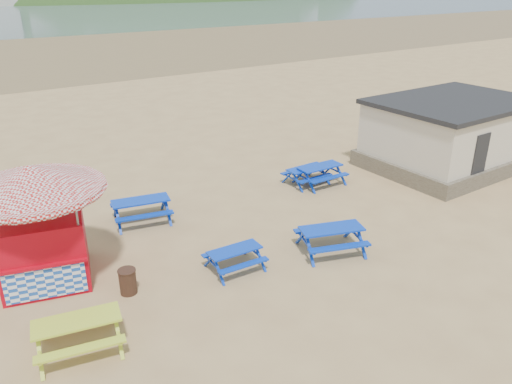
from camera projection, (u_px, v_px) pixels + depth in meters
ground at (284, 231)px, 17.60m from camera, size 400.00×400.00×0.00m
wet_sand at (3, 53)px, 59.24m from camera, size 400.00×400.00×0.00m
picnic_table_blue_a at (142, 211)px, 18.12m from camera, size 2.35×2.05×0.85m
picnic_table_blue_b at (320, 175)px, 21.46m from camera, size 2.02×1.65×0.82m
picnic_table_blue_c at (306, 176)px, 21.51m from camera, size 1.78×1.44×0.74m
picnic_table_blue_d at (235, 259)px, 15.15m from camera, size 1.72×1.42×0.69m
picnic_table_blue_e at (331, 239)px, 16.13m from camera, size 2.47×2.22×0.85m
picnic_table_blue_f at (439, 178)px, 21.33m from camera, size 1.84×1.55×0.71m
picnic_table_yellow at (79, 334)px, 11.84m from camera, size 2.30×1.99×0.84m
ice_cream_kiosk at (37, 210)px, 13.91m from camera, size 4.89×4.89×3.58m
litter_bin at (128, 281)px, 13.98m from camera, size 0.51×0.51×0.75m
amenity_block at (451, 133)px, 23.20m from camera, size 7.40×5.40×3.15m
headland_town at (143, 19)px, 242.26m from camera, size 264.00×144.00×108.00m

